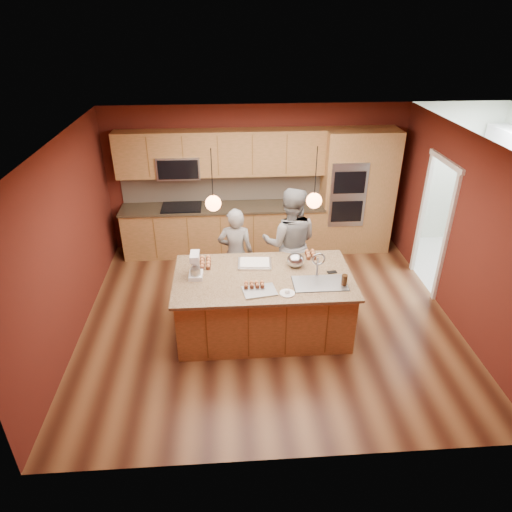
{
  "coord_description": "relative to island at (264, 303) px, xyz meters",
  "views": [
    {
      "loc": [
        -0.58,
        -5.64,
        4.16
      ],
      "look_at": [
        -0.19,
        -0.1,
        1.12
      ],
      "focal_mm": 32.0,
      "sensor_mm": 36.0,
      "label": 1
    }
  ],
  "objects": [
    {
      "name": "floor",
      "position": [
        0.09,
        0.29,
        -0.46
      ],
      "size": [
        5.5,
        5.5,
        0.0
      ],
      "primitive_type": "plane",
      "color": "#3F1E12",
      "rests_on": "ground"
    },
    {
      "name": "ceiling",
      "position": [
        0.09,
        0.29,
        2.24
      ],
      "size": [
        5.5,
        5.5,
        0.0
      ],
      "primitive_type": "plane",
      "rotation": [
        3.14,
        0.0,
        0.0
      ],
      "color": "silver",
      "rests_on": "ground"
    },
    {
      "name": "wall_back",
      "position": [
        0.09,
        2.79,
        0.89
      ],
      "size": [
        5.5,
        0.0,
        5.5
      ],
      "primitive_type": "plane",
      "rotation": [
        1.57,
        0.0,
        0.0
      ],
      "color": "#551C14",
      "rests_on": "ground"
    },
    {
      "name": "wall_front",
      "position": [
        0.09,
        -2.21,
        0.89
      ],
      "size": [
        5.5,
        0.0,
        5.5
      ],
      "primitive_type": "plane",
      "rotation": [
        -1.57,
        0.0,
        0.0
      ],
      "color": "#551C14",
      "rests_on": "ground"
    },
    {
      "name": "wall_left",
      "position": [
        -2.66,
        0.29,
        0.89
      ],
      "size": [
        0.0,
        5.0,
        5.0
      ],
      "primitive_type": "plane",
      "rotation": [
        1.57,
        0.0,
        1.57
      ],
      "color": "#551C14",
      "rests_on": "ground"
    },
    {
      "name": "wall_right",
      "position": [
        2.84,
        0.29,
        0.89
      ],
      "size": [
        0.0,
        5.0,
        5.0
      ],
      "primitive_type": "plane",
      "rotation": [
        1.57,
        0.0,
        -1.57
      ],
      "color": "#551C14",
      "rests_on": "ground"
    },
    {
      "name": "cabinet_run",
      "position": [
        -0.59,
        2.54,
        0.52
      ],
      "size": [
        3.74,
        0.64,
        2.3
      ],
      "color": "olive",
      "rests_on": "floor"
    },
    {
      "name": "oven_column",
      "position": [
        1.94,
        2.48,
        0.69
      ],
      "size": [
        1.3,
        0.62,
        2.3
      ],
      "color": "olive",
      "rests_on": "floor"
    },
    {
      "name": "doorway_trim",
      "position": [
        2.82,
        1.09,
        0.59
      ],
      "size": [
        0.08,
        1.11,
        2.2
      ],
      "primitive_type": null,
      "color": "white",
      "rests_on": "wall_right"
    },
    {
      "name": "pendant_left",
      "position": [
        -0.66,
        0.0,
        1.54
      ],
      "size": [
        0.2,
        0.2,
        0.8
      ],
      "color": "black",
      "rests_on": "ceiling"
    },
    {
      "name": "pendant_right",
      "position": [
        0.62,
        0.0,
        1.54
      ],
      "size": [
        0.2,
        0.2,
        0.8
      ],
      "color": "black",
      "rests_on": "ceiling"
    },
    {
      "name": "island",
      "position": [
        0.0,
        0.0,
        0.0
      ],
      "size": [
        2.46,
        1.38,
        1.29
      ],
      "color": "olive",
      "rests_on": "floor"
    },
    {
      "name": "person_left",
      "position": [
        -0.37,
        0.94,
        0.3
      ],
      "size": [
        0.58,
        0.41,
        1.52
      ],
      "primitive_type": "imported",
      "rotation": [
        0.0,
        0.0,
        3.06
      ],
      "color": "black",
      "rests_on": "floor"
    },
    {
      "name": "person_right",
      "position": [
        0.48,
        0.94,
        0.45
      ],
      "size": [
        0.98,
        0.82,
        1.83
      ],
      "primitive_type": "imported",
      "rotation": [
        0.0,
        0.0,
        2.99
      ],
      "color": "slate",
      "rests_on": "floor"
    },
    {
      "name": "stand_mixer",
      "position": [
        -0.94,
        0.06,
        0.6
      ],
      "size": [
        0.19,
        0.27,
        0.36
      ],
      "rotation": [
        0.0,
        0.0,
        -0.03
      ],
      "color": "white",
      "rests_on": "island"
    },
    {
      "name": "sheet_cake",
      "position": [
        -0.11,
        0.33,
        0.46
      ],
      "size": [
        0.5,
        0.39,
        0.05
      ],
      "rotation": [
        0.0,
        0.0,
        -0.07
      ],
      "color": "white",
      "rests_on": "island"
    },
    {
      "name": "cooling_rack",
      "position": [
        -0.1,
        -0.38,
        0.45
      ],
      "size": [
        0.47,
        0.37,
        0.02
      ],
      "primitive_type": "cube",
      "rotation": [
        0.0,
        0.0,
        0.16
      ],
      "color": "#A2A6AA",
      "rests_on": "island"
    },
    {
      "name": "mixing_bowl",
      "position": [
        0.46,
        0.24,
        0.54
      ],
      "size": [
        0.25,
        0.25,
        0.21
      ],
      "primitive_type": "ellipsoid",
      "color": "#ABAEB3",
      "rests_on": "island"
    },
    {
      "name": "plate",
      "position": [
        0.25,
        -0.46,
        0.45
      ],
      "size": [
        0.2,
        0.2,
        0.01
      ],
      "primitive_type": "cylinder",
      "color": "silver",
      "rests_on": "island"
    },
    {
      "name": "tumbler",
      "position": [
        1.04,
        -0.3,
        0.52
      ],
      "size": [
        0.08,
        0.08,
        0.16
      ],
      "primitive_type": "cylinder",
      "color": "#321E0E",
      "rests_on": "island"
    },
    {
      "name": "phone",
      "position": [
        0.95,
        0.03,
        0.45
      ],
      "size": [
        0.14,
        0.09,
        0.01
      ],
      "primitive_type": "cube",
      "rotation": [
        0.0,
        0.0,
        0.13
      ],
      "color": "black",
      "rests_on": "island"
    },
    {
      "name": "cupcakes_left",
      "position": [
        -0.86,
        0.38,
        0.48
      ],
      "size": [
        0.26,
        0.35,
        0.08
      ],
      "primitive_type": null,
      "color": "#C27345",
      "rests_on": "island"
    },
    {
      "name": "cupcakes_rack",
      "position": [
        -0.16,
        -0.28,
        0.49
      ],
      "size": [
        0.28,
        0.14,
        0.06
      ],
      "primitive_type": null,
      "color": "#C27345",
      "rests_on": "island"
    },
    {
      "name": "cupcakes_right",
      "position": [
        0.73,
        0.51,
        0.48
      ],
      "size": [
        0.17,
        0.25,
        0.07
      ],
      "primitive_type": null,
      "color": "#C27345",
      "rests_on": "island"
    },
    {
      "name": "washer",
      "position": [
        4.3,
        1.17,
        0.04
      ],
      "size": [
        0.68,
        0.7,
        1.0
      ],
      "primitive_type": "cube",
      "rotation": [
        0.0,
        0.0,
        -0.1
      ],
      "color": "white",
      "rests_on": "floor"
    },
    {
      "name": "dryer",
      "position": [
        4.27,
        1.8,
        -0.0
      ],
      "size": [
        0.71,
        0.72,
        0.92
      ],
      "primitive_type": "cube",
      "rotation": [
        0.0,
        0.0,
        -0.27
      ],
      "color": "white",
      "rests_on": "floor"
    }
  ]
}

